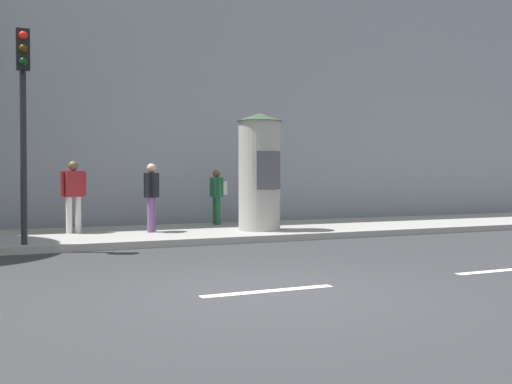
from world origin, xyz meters
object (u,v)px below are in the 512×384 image
object	(u,v)px
poster_column	(259,171)
pedestrian_in_light_jacket	(152,192)
pedestrian_tallest	(217,192)
traffic_light	(23,100)
pedestrian_in_red_top	(73,190)

from	to	relation	value
poster_column	pedestrian_in_light_jacket	xyz separation A→B (m)	(-2.50, 0.62, -0.50)
pedestrian_in_light_jacket	pedestrian_tallest	bearing A→B (deg)	33.01
traffic_light	pedestrian_tallest	world-z (taller)	traffic_light
traffic_light	pedestrian_in_light_jacket	world-z (taller)	traffic_light
pedestrian_in_light_jacket	pedestrian_in_red_top	xyz separation A→B (m)	(-1.72, 0.48, 0.05)
poster_column	pedestrian_tallest	size ratio (longest dim) A/B	1.91
traffic_light	pedestrian_in_red_top	world-z (taller)	traffic_light
pedestrian_in_light_jacket	pedestrian_in_red_top	world-z (taller)	pedestrian_in_red_top
pedestrian_in_red_top	poster_column	bearing A→B (deg)	-14.53
poster_column	pedestrian_in_light_jacket	distance (m)	2.62
poster_column	pedestrian_tallest	distance (m)	2.13
pedestrian_in_light_jacket	pedestrian_tallest	distance (m)	2.59
poster_column	pedestrian_tallest	world-z (taller)	poster_column
pedestrian_tallest	pedestrian_in_red_top	xyz separation A→B (m)	(-3.88, -0.93, 0.10)
traffic_light	pedestrian_in_light_jacket	distance (m)	3.76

